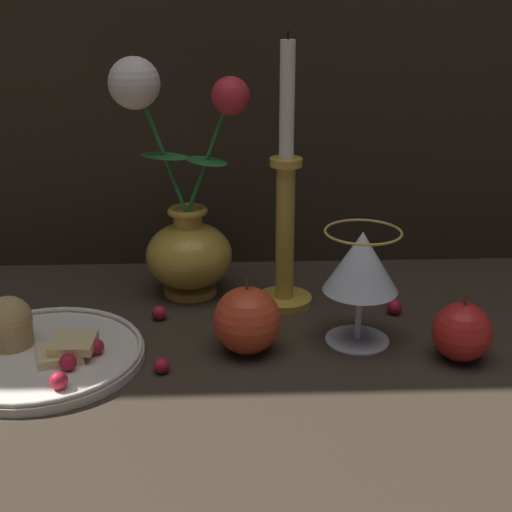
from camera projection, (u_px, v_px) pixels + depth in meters
ground_plane at (247, 343)px, 0.84m from camera, size 2.40×2.40×0.00m
vase at (184, 220)px, 0.94m from camera, size 0.17×0.12×0.32m
plate_with_pastries at (37, 348)px, 0.80m from camera, size 0.23×0.23×0.07m
wine_glass at (361, 265)px, 0.82m from camera, size 0.09×0.09×0.14m
candlestick at (285, 219)px, 0.90m from camera, size 0.07×0.07×0.35m
apple_beside_vase at (462, 332)px, 0.80m from camera, size 0.07×0.07×0.08m
apple_near_glass at (247, 320)px, 0.81m from camera, size 0.08×0.08×0.09m
berry_near_plate at (394, 307)px, 0.91m from camera, size 0.02×0.02×0.02m
berry_front_center at (159, 313)px, 0.90m from camera, size 0.02×0.02×0.02m
berry_by_glass_stem at (162, 366)px, 0.77m from camera, size 0.02×0.02×0.02m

